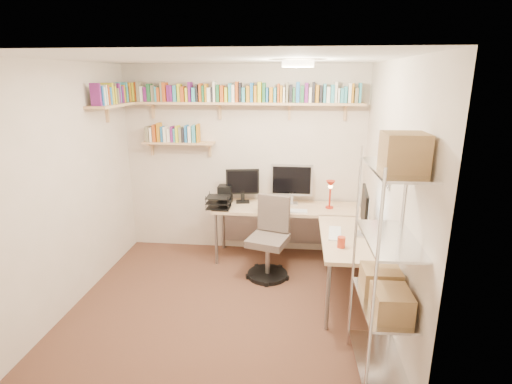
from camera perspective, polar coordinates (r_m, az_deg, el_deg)
ground at (r=4.46m, az=-4.36°, el=-15.64°), size 3.20×3.20×0.00m
room_shell at (r=3.87m, az=-4.78°, el=4.22°), size 3.24×3.04×2.52m
wall_shelves at (r=5.15m, az=-7.05°, el=12.55°), size 3.12×1.09×0.80m
corner_desk at (r=4.94m, az=5.05°, el=-3.10°), size 1.99×1.86×1.26m
office_chair at (r=4.85m, az=1.94°, el=-7.35°), size 0.54×0.55×0.98m
wire_rack at (r=3.11m, az=18.66°, el=-8.21°), size 0.41×0.80×1.99m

